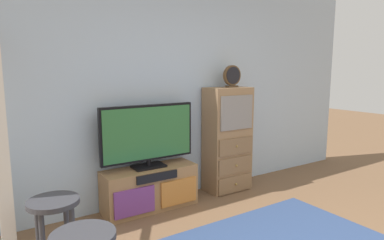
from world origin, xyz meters
TOP-DOWN VIEW (x-y plane):
  - back_wall at (0.00, 2.46)m, footprint 6.40×0.12m
  - media_console at (-0.30, 2.19)m, footprint 1.07×0.38m
  - television at (-0.30, 2.22)m, footprint 1.10×0.22m
  - side_cabinet at (0.82, 2.20)m, footprint 0.58×0.38m
  - desk_clock at (0.86, 2.19)m, footprint 0.25×0.08m
  - bar_stool_far at (-1.49, 1.19)m, footprint 0.34×0.34m

SIDE VIEW (x-z plane):
  - media_console at x=-0.30m, z-range 0.00..0.48m
  - bar_stool_far at x=-1.49m, z-range 0.17..0.89m
  - side_cabinet at x=0.82m, z-range 0.00..1.34m
  - television at x=-0.30m, z-range 0.50..1.21m
  - back_wall at x=0.00m, z-range 0.00..2.70m
  - desk_clock at x=0.86m, z-range 1.34..1.62m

